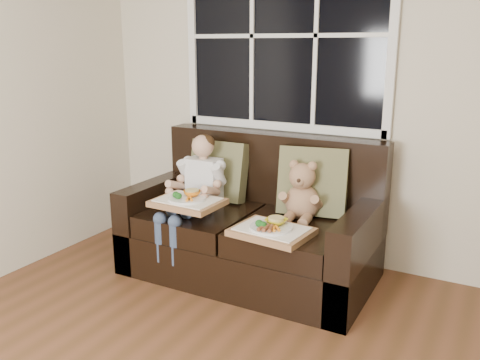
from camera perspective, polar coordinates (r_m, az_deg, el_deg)
The scene contains 9 objects.
room_walls at distance 1.29m, azimuth -10.16°, elevation 14.82°, with size 4.52×5.02×2.71m.
window_back at distance 3.82m, azimuth 4.94°, elevation 15.85°, with size 1.62×0.04×1.37m.
loveseat at distance 3.63m, azimuth 1.52°, elevation -5.68°, with size 1.70×0.92×0.96m.
pillow_left at distance 3.82m, azimuth -2.42°, elevation 1.06°, with size 0.44×0.20×0.45m.
pillow_right at distance 3.51m, azimuth 8.17°, elevation -0.16°, with size 0.50×0.30×0.48m.
child at distance 3.62m, azimuth -4.87°, elevation -0.44°, with size 0.35×0.59×0.80m.
teddy_bear at distance 3.42m, azimuth 6.95°, elevation -1.67°, with size 0.26×0.32×0.42m.
tray_left at distance 3.42m, azimuth -5.87°, elevation -2.35°, with size 0.46×0.35×0.10m.
tray_right at distance 3.15m, azimuth 3.59°, elevation -5.63°, with size 0.50×0.40×0.11m.
Camera 1 is at (0.80, -1.02, 1.59)m, focal length 38.00 mm.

